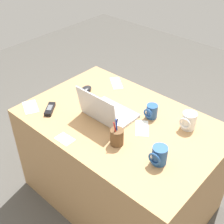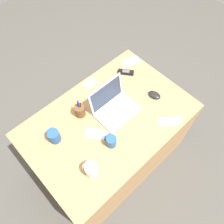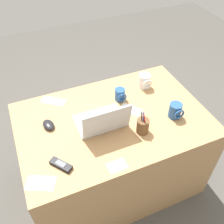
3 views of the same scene
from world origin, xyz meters
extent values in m
plane|color=#4C4944|center=(0.00, 0.00, 0.00)|extent=(6.00, 6.00, 0.00)
cube|color=tan|center=(0.00, 0.00, 0.36)|extent=(1.25, 0.83, 0.72)
cube|color=silver|center=(0.09, -0.01, 0.73)|extent=(0.31, 0.21, 0.02)
cube|color=silver|center=(0.09, 0.01, 0.74)|extent=(0.26, 0.11, 0.00)
cube|color=silver|center=(0.09, -0.07, 0.74)|extent=(0.09, 0.05, 0.00)
cube|color=silver|center=(0.09, 0.12, 0.83)|extent=(0.31, 0.04, 0.20)
cube|color=#283347|center=(0.09, 0.12, 0.83)|extent=(0.28, 0.03, 0.18)
ellipsoid|color=black|center=(0.41, -0.09, 0.73)|extent=(0.08, 0.11, 0.03)
cylinder|color=#26518C|center=(-0.12, -0.16, 0.76)|extent=(0.07, 0.07, 0.09)
torus|color=#26518C|center=(-0.12, -0.12, 0.77)|extent=(0.07, 0.01, 0.07)
cylinder|color=white|center=(-0.35, -0.22, 0.77)|extent=(0.09, 0.09, 0.11)
torus|color=white|center=(-0.35, -0.17, 0.78)|extent=(0.08, 0.01, 0.08)
cylinder|color=#26518C|center=(-0.38, 0.14, 0.77)|extent=(0.08, 0.08, 0.10)
torus|color=#26518C|center=(-0.38, 0.18, 0.77)|extent=(0.07, 0.01, 0.07)
cube|color=black|center=(0.41, 0.23, 0.73)|extent=(0.12, 0.13, 0.02)
cube|color=#595B60|center=(0.41, 0.23, 0.74)|extent=(0.06, 0.07, 0.00)
cylinder|color=brown|center=(-0.12, 0.18, 0.77)|extent=(0.08, 0.08, 0.10)
cylinder|color=#1933B2|center=(-0.12, 0.18, 0.81)|extent=(0.02, 0.01, 0.15)
cylinder|color=black|center=(-0.11, 0.18, 0.81)|extent=(0.01, 0.03, 0.14)
cylinder|color=red|center=(-0.13, 0.19, 0.81)|extent=(0.03, 0.01, 0.14)
cube|color=white|center=(0.13, 0.35, 0.72)|extent=(0.11, 0.08, 0.00)
cube|color=white|center=(-0.15, -0.03, 0.72)|extent=(0.15, 0.17, 0.00)
cube|color=white|center=(0.32, -0.32, 0.72)|extent=(0.18, 0.16, 0.00)
cube|color=white|center=(0.54, 0.29, 0.72)|extent=(0.17, 0.14, 0.00)
camera|label=1|loc=(-0.95, 1.13, 1.87)|focal=48.03mm
camera|label=2|loc=(-0.56, -0.63, 2.21)|focal=36.89mm
camera|label=3|loc=(0.47, 1.08, 1.91)|focal=40.74mm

